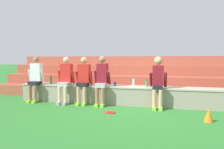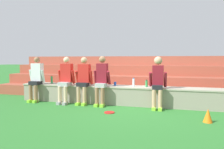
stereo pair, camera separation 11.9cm
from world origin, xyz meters
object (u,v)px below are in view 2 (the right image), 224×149
Objects in this scene: water_bottle_mid_left at (147,84)px; plastic_cup_middle at (115,84)px; water_bottle_mid_right at (52,80)px; water_bottle_center_gap at (134,82)px; sports_cone at (208,116)px; person_left_of_center at (66,78)px; person_far_left at (36,78)px; person_far_right at (158,81)px; water_bottle_near_right at (61,80)px; frisbee at (109,112)px; person_right_of_center at (102,79)px; person_center at (83,79)px.

water_bottle_mid_left is 0.97m from plastic_cup_middle.
water_bottle_center_gap is at bearing -0.10° from water_bottle_mid_right.
water_bottle_mid_right is 4.84m from sports_cone.
water_bottle_center_gap is at bearing 8.98° from person_left_of_center.
water_bottle_mid_left is 2.05m from sports_cone.
person_left_of_center is 2.11m from water_bottle_center_gap.
person_left_of_center is 4.11m from sports_cone.
person_far_left reaches higher than person_far_right.
plastic_cup_middle is (-0.58, 0.04, -0.06)m from water_bottle_center_gap.
person_far_left is 5.50× the size of water_bottle_mid_right.
water_bottle_mid_left is (2.47, 0.33, -0.12)m from person_left_of_center.
person_left_of_center and person_far_right have the same top height.
plastic_cup_middle is (2.19, 0.04, -0.07)m from water_bottle_mid_right.
person_far_right is (3.86, -0.01, 0.01)m from person_far_left.
sports_cone is (1.47, -1.34, -0.50)m from water_bottle_mid_left.
water_bottle_near_right reaches higher than water_bottle_mid_right.
water_bottle_near_right reaches higher than water_bottle_mid_left.
sports_cone is at bearing -11.48° from person_far_left.
water_bottle_mid_right is 2.19m from plastic_cup_middle.
frisbee is at bearing 174.76° from sports_cone.
person_right_of_center is 1.01× the size of person_far_right.
person_left_of_center is at bearing -25.85° from water_bottle_mid_right.
person_right_of_center reaches higher than water_bottle_mid_left.
person_far_left reaches higher than water_bottle_near_right.
person_right_of_center is at bearing 179.90° from person_far_right.
frisbee is at bearing -59.60° from person_right_of_center.
person_far_left is 1.01× the size of person_center.
person_center is 1.52m from water_bottle_center_gap.
person_left_of_center is 0.59m from person_center.
frisbee is at bearing -25.96° from person_left_of_center.
person_far_right is at bearing -0.08° from person_left_of_center.
person_far_right reaches higher than frisbee.
person_right_of_center reaches higher than water_bottle_center_gap.
person_far_left is 1.00× the size of person_far_right.
sports_cone is at bearing -41.82° from person_far_right.
person_center reaches higher than water_bottle_mid_left.
person_left_of_center is 5.49× the size of water_bottle_mid_right.
person_far_right is 3.51m from water_bottle_mid_right.
person_far_left is 1.00× the size of person_left_of_center.
person_far_right reaches higher than water_bottle_mid_left.
water_bottle_near_right is (0.37, -0.05, 0.01)m from water_bottle_mid_right.
water_bottle_near_right is (-0.91, 0.26, -0.09)m from person_center.
water_bottle_near_right is at bearing 138.82° from person_left_of_center.
person_far_right is at bearing -0.69° from person_center.
water_bottle_mid_left is at bearing 137.62° from sports_cone.
water_bottle_mid_left is at bearing 14.18° from person_right_of_center.
plastic_cup_middle is at bearing 0.97° from water_bottle_mid_right.
person_far_right is at bearing 34.53° from frisbee.
water_bottle_mid_left is 0.78× the size of frisbee.
person_left_of_center is 5.39× the size of frisbee.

